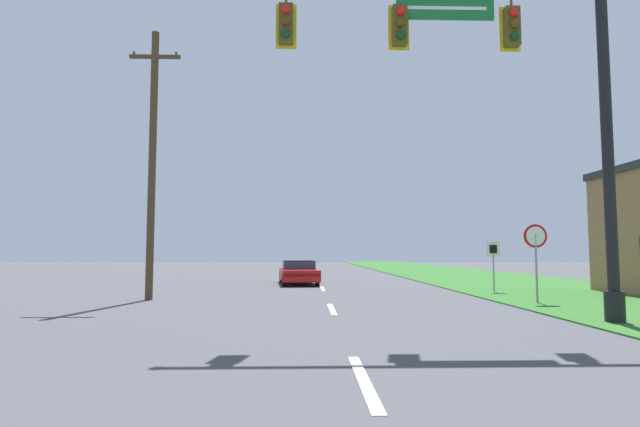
# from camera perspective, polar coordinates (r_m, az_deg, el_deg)

# --- Properties ---
(grass_verge_right) EXTENTS (10.00, 110.00, 0.04)m
(grass_verge_right) POSITION_cam_1_polar(r_m,az_deg,el_deg) (32.56, 18.77, -7.06)
(grass_verge_right) COLOR #2D6626
(grass_verge_right) RESTS_ON ground
(road_center_line) EXTENTS (0.16, 34.80, 0.01)m
(road_center_line) POSITION_cam_1_polar(r_m,az_deg,el_deg) (22.59, 0.31, -8.60)
(road_center_line) COLOR silver
(road_center_line) RESTS_ON ground
(signal_mast) EXTENTS (8.81, 0.47, 8.71)m
(signal_mast) POSITION_cam_1_polar(r_m,az_deg,el_deg) (13.03, 21.11, 12.93)
(signal_mast) COLOR black
(signal_mast) RESTS_ON grass_verge_right
(car_ahead) EXTENTS (2.21, 4.80, 1.19)m
(car_ahead) POSITION_cam_1_polar(r_m,az_deg,el_deg) (25.94, -2.48, -6.73)
(car_ahead) COLOR black
(car_ahead) RESTS_ON ground
(stop_sign) EXTENTS (0.76, 0.07, 2.50)m
(stop_sign) POSITION_cam_1_polar(r_m,az_deg,el_deg) (17.53, 23.42, -3.35)
(stop_sign) COLOR gray
(stop_sign) RESTS_ON grass_verge_right
(route_sign_post) EXTENTS (0.55, 0.06, 2.03)m
(route_sign_post) POSITION_cam_1_polar(r_m,az_deg,el_deg) (21.63, 19.19, -4.50)
(route_sign_post) COLOR gray
(route_sign_post) RESTS_ON grass_verge_right
(utility_pole_near) EXTENTS (1.80, 0.26, 9.52)m
(utility_pole_near) POSITION_cam_1_polar(r_m,az_deg,el_deg) (18.61, -18.61, 5.93)
(utility_pole_near) COLOR #4C3823
(utility_pole_near) RESTS_ON ground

